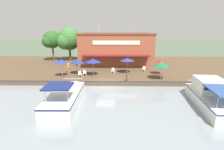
{
  "coord_description": "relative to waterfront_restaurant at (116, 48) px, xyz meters",
  "views": [
    {
      "loc": [
        21.6,
        1.29,
        7.26
      ],
      "look_at": [
        -1.0,
        0.82,
        1.3
      ],
      "focal_mm": 28.0,
      "sensor_mm": 36.0,
      "label": 1
    }
  ],
  "objects": [
    {
      "name": "tree_downstream_bank",
      "position": [
        -1.88,
        -13.74,
        1.43
      ],
      "size": [
        3.87,
        3.68,
        6.36
      ],
      "color": "brown",
      "rests_on": "quay_deck"
    },
    {
      "name": "patio_umbrella_near_quay_edge",
      "position": [
        9.66,
        6.7,
        -0.88
      ],
      "size": [
        1.73,
        1.73,
        2.36
      ],
      "color": "#B7B7B7",
      "rests_on": "quay_deck"
    },
    {
      "name": "patio_umbrella_mid_patio_left",
      "position": [
        9.47,
        -5.82,
        -1.05
      ],
      "size": [
        2.16,
        2.16,
        2.23
      ],
      "color": "#B7B7B7",
      "rests_on": "quay_deck"
    },
    {
      "name": "cafe_chair_mid_patio",
      "position": [
        11.22,
        -5.2,
        -2.5
      ],
      "size": [
        0.57,
        0.57,
        0.85
      ],
      "color": "white",
      "rests_on": "quay_deck"
    },
    {
      "name": "cafe_chair_facing_river",
      "position": [
        7.67,
        4.53,
        -2.5
      ],
      "size": [
        0.56,
        0.56,
        0.85
      ],
      "color": "white",
      "rests_on": "quay_deck"
    },
    {
      "name": "cafe_chair_under_first_umbrella",
      "position": [
        9.01,
        -0.48,
        -2.5
      ],
      "size": [
        0.55,
        0.55,
        0.85
      ],
      "color": "white",
      "rests_on": "quay_deck"
    },
    {
      "name": "motorboat_distant_upstream",
      "position": [
        19.0,
        -4.92,
        -2.78
      ],
      "size": [
        8.51,
        2.77,
        2.58
      ],
      "color": "white",
      "rests_on": "river_water"
    },
    {
      "name": "ground_plane",
      "position": [
        13.76,
        -1.36,
        -3.58
      ],
      "size": [
        220.0,
        220.0,
        0.0
      ],
      "primitive_type": "plane",
      "color": "#4C5B47"
    },
    {
      "name": "patio_umbrella_far_corner",
      "position": [
        8.91,
        1.71,
        -0.82
      ],
      "size": [
        2.16,
        2.16,
        2.39
      ],
      "color": "#B7B7B7",
      "rests_on": "quay_deck"
    },
    {
      "name": "waterfront_restaurant",
      "position": [
        0.0,
        0.0,
        0.0
      ],
      "size": [
        11.22,
        13.96,
        7.99
      ],
      "color": "brown",
      "rests_on": "quay_deck"
    },
    {
      "name": "person_near_entrance",
      "position": [
        9.03,
        -7.4,
        -1.96
      ],
      "size": [
        0.46,
        0.46,
        1.62
      ],
      "color": "orange",
      "rests_on": "quay_deck"
    },
    {
      "name": "cafe_chair_back_row_seat",
      "position": [
        10.62,
        -4.62,
        -2.5
      ],
      "size": [
        0.55,
        0.55,
        0.85
      ],
      "color": "white",
      "rests_on": "quay_deck"
    },
    {
      "name": "patio_umbrella_by_entrance",
      "position": [
        12.29,
        6.08,
        -0.83
      ],
      "size": [
        2.27,
        2.27,
        2.47
      ],
      "color": "#B7B7B7",
      "rests_on": "quay_deck"
    },
    {
      "name": "patio_umbrella_mid_patio_right",
      "position": [
        10.54,
        -3.34,
        -0.71
      ],
      "size": [
        2.22,
        2.22,
        2.54
      ],
      "color": "#B7B7B7",
      "rests_on": "quay_deck"
    },
    {
      "name": "patio_umbrella_back_row",
      "position": [
        11.15,
        -7.74,
        -0.74
      ],
      "size": [
        1.87,
        1.87,
        2.49
      ],
      "color": "#B7B7B7",
      "rests_on": "quay_deck"
    },
    {
      "name": "tree_behind_restaurant",
      "position": [
        -2.05,
        -10.17,
        1.54
      ],
      "size": [
        5.04,
        4.8,
        7.05
      ],
      "color": "brown",
      "rests_on": "quay_deck"
    },
    {
      "name": "mooring_post",
      "position": [
        13.41,
        1.39,
        -2.51
      ],
      "size": [
        0.22,
        0.22,
        0.92
      ],
      "color": "#473323",
      "rests_on": "quay_deck"
    },
    {
      "name": "quay_edge_fender",
      "position": [
        13.66,
        -1.36,
        -2.93
      ],
      "size": [
        0.2,
        50.4,
        0.1
      ],
      "primitive_type": "cube",
      "color": "#2D2D33",
      "rests_on": "quay_deck"
    },
    {
      "name": "motorboat_nearest_quay",
      "position": [
        19.01,
        9.28,
        -2.63
      ],
      "size": [
        9.23,
        3.79,
        2.43
      ],
      "color": "white",
      "rests_on": "river_water"
    },
    {
      "name": "quay_deck",
      "position": [
        2.76,
        -1.36,
        -3.28
      ],
      "size": [
        22.0,
        56.0,
        0.6
      ],
      "primitive_type": "cube",
      "color": "brown",
      "rests_on": "ground"
    }
  ]
}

